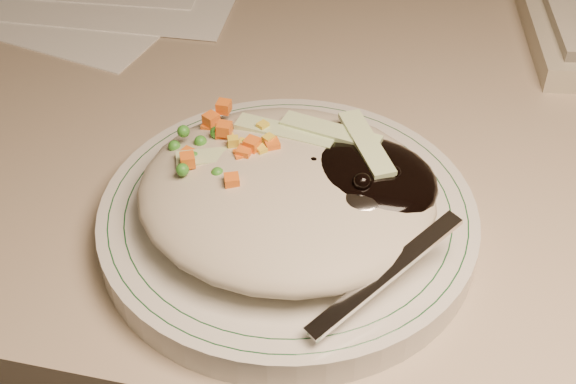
# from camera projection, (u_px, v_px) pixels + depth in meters

# --- Properties ---
(desk) EXTENTS (1.40, 0.70, 0.74)m
(desk) POSITION_uv_depth(u_px,v_px,m) (444.00, 247.00, 0.81)
(desk) COLOR tan
(desk) RESTS_ON ground
(plate) EXTENTS (0.25, 0.25, 0.02)m
(plate) POSITION_uv_depth(u_px,v_px,m) (288.00, 221.00, 0.54)
(plate) COLOR silver
(plate) RESTS_ON desk
(plate_rim) EXTENTS (0.24, 0.24, 0.00)m
(plate_rim) POSITION_uv_depth(u_px,v_px,m) (288.00, 210.00, 0.53)
(plate_rim) COLOR #144723
(plate_rim) RESTS_ON plate
(meal) EXTENTS (0.21, 0.19, 0.05)m
(meal) POSITION_uv_depth(u_px,v_px,m) (294.00, 187.00, 0.51)
(meal) COLOR #ADA28C
(meal) RESTS_ON plate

